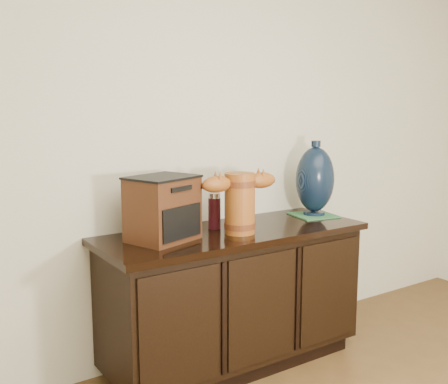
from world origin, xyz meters
TOP-DOWN VIEW (x-y plane):
  - sideboard at (0.00, 2.23)m, footprint 1.46×0.56m
  - terracotta_vessel at (-0.01, 2.15)m, footprint 0.44×0.17m
  - tv_radio at (-0.41, 2.24)m, footprint 0.38×0.34m
  - green_mat at (0.61, 2.27)m, footprint 0.28×0.28m
  - lamp_base at (0.62, 2.27)m, footprint 0.27×0.27m
  - spray_can at (-0.07, 2.31)m, footprint 0.07×0.07m

SIDE VIEW (x-z plane):
  - sideboard at x=0.00m, z-range 0.01..0.76m
  - green_mat at x=0.61m, z-range 0.76..0.76m
  - spray_can at x=-0.07m, z-range 0.75..0.95m
  - tv_radio at x=-0.41m, z-range 0.75..1.07m
  - terracotta_vessel at x=-0.01m, z-range 0.78..1.09m
  - lamp_base at x=0.62m, z-range 0.75..1.19m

